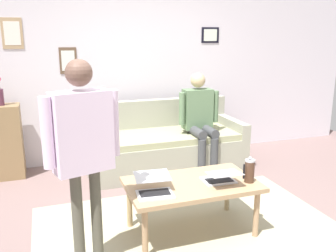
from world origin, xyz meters
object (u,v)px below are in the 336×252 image
Objects in this scene: laptop_center at (220,178)px; person_standing at (83,142)px; side_shelf at (5,142)px; couch at (164,146)px; laptop_left at (154,188)px; person_seated at (200,116)px; coffee_table at (192,188)px; french_press at (250,171)px.

person_standing is (1.19, 0.19, 0.50)m from laptop_center.
couch is at bearing 170.96° from side_shelf.
person_seated reaches higher than laptop_left.
coffee_table is 0.27m from laptop_center.
couch is 0.64m from person_seated.
couch reaches higher than french_press.
laptop_center is at bearing 72.81° from person_seated.
laptop_left is (0.67, 1.77, 0.22)m from couch.
coffee_table is 0.41m from laptop_left.
laptop_center is (-0.24, 0.09, 0.09)m from coffee_table.
laptop_left is at bearing 1.60° from laptop_center.
side_shelf is at bearing -71.76° from person_standing.
person_seated is at bearing -97.92° from french_press.
person_seated is (-0.47, -1.52, 0.20)m from laptop_center.
laptop_left is 1.08× the size of laptop_center.
laptop_center is at bearing -15.73° from french_press.
coffee_table is 3.12× the size of laptop_left.
side_shelf reaches higher than couch.
french_press is (-0.49, 0.16, 0.16)m from coffee_table.
laptop_center is 0.27m from french_press.
laptop_center is 2.82m from side_shelf.
couch is 1.77× the size of coffee_table.
couch is 8.65× the size of french_press.
french_press reaches higher than laptop_center.
person_seated is at bearing 167.26° from side_shelf.
person_standing is (0.95, 0.27, 0.59)m from coffee_table.
laptop_center is 1.30m from person_standing.
person_seated is at bearing -134.14° from person_standing.
coffee_table is at bearing -164.93° from laptop_left.
person_seated is (-2.40, 0.54, 0.27)m from side_shelf.
french_press is at bearing -175.39° from person_standing.
laptop_left reaches higher than laptop_center.
laptop_center is 0.27× the size of person_seated.
laptop_left is 0.62m from laptop_center.
side_shelf is 0.58× the size of person_standing.
side_shelf is (2.18, -2.13, -0.12)m from french_press.
person_standing is at bearing 4.61° from french_press.
side_shelf is 0.72× the size of person_seated.
person_standing is at bearing 108.24° from side_shelf.
french_press is at bearing 135.57° from side_shelf.
couch is at bearing -99.92° from coffee_table.
french_press is at bearing 176.51° from laptop_left.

